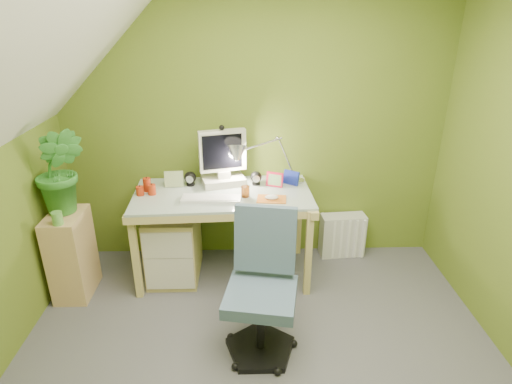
{
  "coord_description": "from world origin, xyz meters",
  "views": [
    {
      "loc": [
        -0.08,
        -1.88,
        2.1
      ],
      "look_at": [
        0.0,
        1.0,
        0.85
      ],
      "focal_mm": 30.0,
      "sensor_mm": 36.0,
      "label": 1
    }
  ],
  "objects_px": {
    "side_ledge": "(72,255)",
    "task_chair": "(261,295)",
    "monitor": "(223,155)",
    "desk": "(224,234)",
    "potted_plant": "(60,171)",
    "radiator": "(342,235)",
    "desk_lamp": "(278,149)"
  },
  "relations": [
    {
      "from": "potted_plant",
      "to": "radiator",
      "type": "bearing_deg",
      "value": 11.75
    },
    {
      "from": "monitor",
      "to": "side_ledge",
      "type": "relative_size",
      "value": 0.75
    },
    {
      "from": "desk_lamp",
      "to": "radiator",
      "type": "relative_size",
      "value": 1.52
    },
    {
      "from": "desk_lamp",
      "to": "potted_plant",
      "type": "height_order",
      "value": "same"
    },
    {
      "from": "monitor",
      "to": "task_chair",
      "type": "height_order",
      "value": "monitor"
    },
    {
      "from": "desk",
      "to": "desk_lamp",
      "type": "distance_m",
      "value": 0.83
    },
    {
      "from": "desk",
      "to": "desk_lamp",
      "type": "bearing_deg",
      "value": 19.02
    },
    {
      "from": "monitor",
      "to": "side_ledge",
      "type": "distance_m",
      "value": 1.4
    },
    {
      "from": "desk",
      "to": "potted_plant",
      "type": "distance_m",
      "value": 1.33
    },
    {
      "from": "desk",
      "to": "radiator",
      "type": "bearing_deg",
      "value": 11.57
    },
    {
      "from": "desk_lamp",
      "to": "desk",
      "type": "bearing_deg",
      "value": -147.45
    },
    {
      "from": "radiator",
      "to": "side_ledge",
      "type": "bearing_deg",
      "value": -172.13
    },
    {
      "from": "monitor",
      "to": "side_ledge",
      "type": "bearing_deg",
      "value": -174.79
    },
    {
      "from": "desk",
      "to": "task_chair",
      "type": "distance_m",
      "value": 0.96
    },
    {
      "from": "task_chair",
      "to": "desk_lamp",
      "type": "bearing_deg",
      "value": 90.82
    },
    {
      "from": "task_chair",
      "to": "radiator",
      "type": "height_order",
      "value": "task_chair"
    },
    {
      "from": "side_ledge",
      "to": "monitor",
      "type": "bearing_deg",
      "value": 19.77
    },
    {
      "from": "task_chair",
      "to": "monitor",
      "type": "bearing_deg",
      "value": 113.85
    },
    {
      "from": "side_ledge",
      "to": "task_chair",
      "type": "height_order",
      "value": "task_chair"
    },
    {
      "from": "side_ledge",
      "to": "task_chair",
      "type": "xyz_separation_m",
      "value": [
        1.43,
        -0.68,
        0.1
      ]
    },
    {
      "from": "desk",
      "to": "side_ledge",
      "type": "relative_size",
      "value": 2.03
    },
    {
      "from": "potted_plant",
      "to": "radiator",
      "type": "distance_m",
      "value": 2.4
    },
    {
      "from": "desk",
      "to": "radiator",
      "type": "relative_size",
      "value": 3.55
    },
    {
      "from": "potted_plant",
      "to": "desk_lamp",
      "type": "bearing_deg",
      "value": 12.97
    },
    {
      "from": "side_ledge",
      "to": "desk",
      "type": "bearing_deg",
      "value": 11.58
    },
    {
      "from": "desk_lamp",
      "to": "potted_plant",
      "type": "distance_m",
      "value": 1.64
    },
    {
      "from": "monitor",
      "to": "task_chair",
      "type": "distance_m",
      "value": 1.26
    },
    {
      "from": "side_ledge",
      "to": "task_chair",
      "type": "bearing_deg",
      "value": -25.51
    },
    {
      "from": "desk_lamp",
      "to": "task_chair",
      "type": "xyz_separation_m",
      "value": [
        -0.18,
        -1.1,
        -0.6
      ]
    },
    {
      "from": "side_ledge",
      "to": "radiator",
      "type": "height_order",
      "value": "side_ledge"
    },
    {
      "from": "monitor",
      "to": "desk_lamp",
      "type": "xyz_separation_m",
      "value": [
        0.45,
        0.0,
        0.04
      ]
    },
    {
      "from": "desk_lamp",
      "to": "radiator",
      "type": "height_order",
      "value": "desk_lamp"
    }
  ]
}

